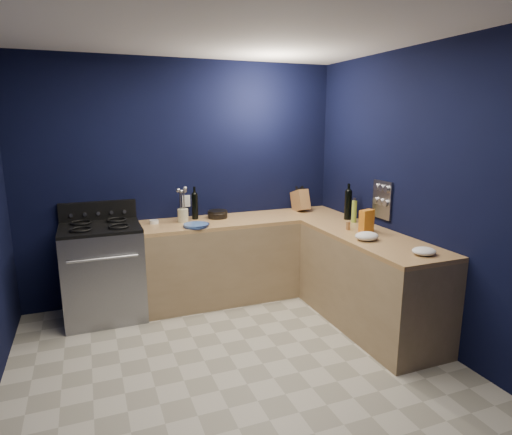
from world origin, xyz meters
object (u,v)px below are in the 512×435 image
gas_range (104,273)px  utensil_crock (183,215)px  plate_stack (196,225)px  crouton_bag (366,221)px  knife_block (300,201)px

gas_range → utensil_crock: 0.99m
plate_stack → crouton_bag: crouton_bag is taller
knife_block → utensil_crock: bearing=179.5°
gas_range → knife_block: bearing=4.0°
gas_range → plate_stack: (0.91, -0.19, 0.46)m
utensil_crock → plate_stack: bearing=-74.2°
knife_block → crouton_bag: 1.17m
utensil_crock → knife_block: knife_block is taller
gas_range → knife_block: (2.28, 0.16, 0.56)m
plate_stack → utensil_crock: (-0.08, 0.27, 0.06)m
plate_stack → utensil_crock: size_ratio=1.78×
plate_stack → crouton_bag: bearing=-29.1°
utensil_crock → crouton_bag: size_ratio=0.64×
plate_stack → knife_block: knife_block is taller
plate_stack → knife_block: (1.36, 0.35, 0.11)m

